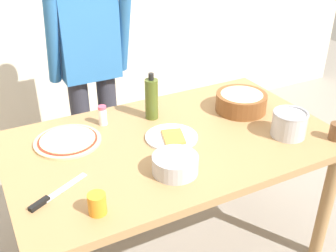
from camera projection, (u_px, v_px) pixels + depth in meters
name	position (u px, v px, depth m)	size (l,w,h in m)	color
ground	(172.00, 251.00, 2.37)	(8.00, 8.00, 0.00)	gray
dining_table	(173.00, 155.00, 2.05)	(1.60, 0.96, 0.76)	#A37A4C
person_cook	(90.00, 62.00, 2.44)	(0.49, 0.25, 1.62)	#2D2D38
pizza_raw_on_board	(68.00, 141.00, 1.97)	(0.32, 0.32, 0.02)	beige
plate_with_slice	(172.00, 137.00, 2.00)	(0.26, 0.26, 0.02)	white
popcorn_bowl	(241.00, 100.00, 2.25)	(0.28, 0.28, 0.11)	brown
mixing_bowl_steel	(175.00, 164.00, 1.74)	(0.20, 0.20, 0.08)	#B7B7BC
olive_oil_bottle	(152.00, 99.00, 2.15)	(0.07, 0.07, 0.26)	#47561E
steel_pot	(289.00, 124.00, 2.00)	(0.17, 0.17, 0.13)	#B7B7BC
cup_orange	(97.00, 204.00, 1.51)	(0.07, 0.07, 0.09)	orange
salt_shaker	(103.00, 115.00, 2.11)	(0.04, 0.04, 0.11)	white
chef_knife	(52.00, 196.00, 1.61)	(0.27, 0.16, 0.02)	silver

